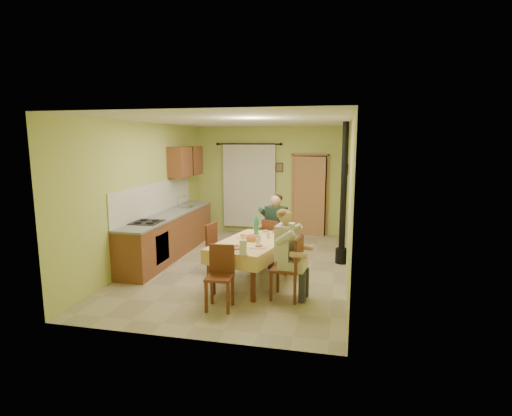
% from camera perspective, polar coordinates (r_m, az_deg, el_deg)
% --- Properties ---
extents(floor, '(4.00, 6.00, 0.01)m').
position_cam_1_polar(floor, '(7.96, -1.93, -8.24)').
color(floor, tan).
rests_on(floor, ground).
extents(room_shell, '(4.04, 6.04, 2.82)m').
position_cam_1_polar(room_shell, '(7.60, -2.01, 4.93)').
color(room_shell, '#C2CF6A').
rests_on(room_shell, ground).
extents(kitchen_run, '(0.64, 3.64, 1.56)m').
position_cam_1_polar(kitchen_run, '(8.75, -12.21, -3.54)').
color(kitchen_run, brown).
rests_on(kitchen_run, ground).
extents(upper_cabinets, '(0.35, 1.40, 0.70)m').
position_cam_1_polar(upper_cabinets, '(9.78, -9.97, 6.60)').
color(upper_cabinets, brown).
rests_on(upper_cabinets, room_shell).
extents(curtain, '(1.70, 0.07, 2.22)m').
position_cam_1_polar(curtain, '(10.59, -1.00, 3.23)').
color(curtain, black).
rests_on(curtain, ground).
extents(doorway, '(0.96, 0.20, 2.15)m').
position_cam_1_polar(doorway, '(10.41, 7.64, 1.87)').
color(doorway, black).
rests_on(doorway, ground).
extents(dining_table, '(1.34, 1.82, 0.76)m').
position_cam_1_polar(dining_table, '(6.88, -0.60, -7.82)').
color(dining_table, '#F0C37B').
rests_on(dining_table, ground).
extents(tableware, '(0.67, 1.68, 0.33)m').
position_cam_1_polar(tableware, '(6.66, -0.76, -4.51)').
color(tableware, white).
rests_on(tableware, dining_table).
extents(chair_far, '(0.51, 0.51, 0.94)m').
position_cam_1_polar(chair_far, '(7.87, 2.68, -6.27)').
color(chair_far, '#5D2B19').
rests_on(chair_far, ground).
extents(chair_near, '(0.40, 0.40, 0.93)m').
position_cam_1_polar(chair_near, '(5.97, -5.18, -11.54)').
color(chair_near, '#5D2B19').
rests_on(chair_near, ground).
extents(chair_right, '(0.49, 0.49, 1.00)m').
position_cam_1_polar(chair_right, '(6.32, 4.48, -10.29)').
color(chair_right, '#5D2B19').
rests_on(chair_right, ground).
extents(chair_left, '(0.45, 0.45, 0.95)m').
position_cam_1_polar(chair_left, '(7.41, -5.22, -7.29)').
color(chair_left, '#5D2B19').
rests_on(chair_left, ground).
extents(man_far, '(0.65, 0.60, 1.39)m').
position_cam_1_polar(man_far, '(7.74, 2.77, -2.04)').
color(man_far, '#192D23').
rests_on(man_far, chair_far).
extents(man_right, '(0.51, 0.61, 1.39)m').
position_cam_1_polar(man_right, '(6.15, 4.42, -5.12)').
color(man_right, beige).
rests_on(man_right, chair_right).
extents(stove_flue, '(0.24, 0.24, 2.80)m').
position_cam_1_polar(stove_flue, '(8.07, 12.30, -0.71)').
color(stove_flue, black).
rests_on(stove_flue, ground).
extents(picture_back, '(0.19, 0.03, 0.23)m').
position_cam_1_polar(picture_back, '(10.46, 3.37, 5.82)').
color(picture_back, black).
rests_on(picture_back, room_shell).
extents(picture_right, '(0.03, 0.31, 0.21)m').
position_cam_1_polar(picture_right, '(8.56, 12.98, 5.42)').
color(picture_right, brown).
rests_on(picture_right, room_shell).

